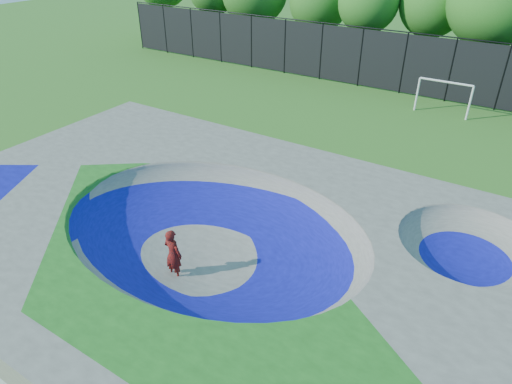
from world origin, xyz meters
TOP-DOWN VIEW (x-y plane):
  - ground at (0.00, 0.00)m, footprint 120.00×120.00m
  - skate_deck at (0.00, 0.00)m, footprint 22.00×14.00m
  - skater at (-0.46, -1.46)m, footprint 0.69×0.47m
  - skateboard at (-0.46, -1.46)m, footprint 0.79×0.24m
  - soccer_goal at (3.33, 18.32)m, footprint 3.15×0.12m
  - fence at (0.00, 21.00)m, footprint 48.09×0.09m
  - treeline at (0.30, 25.66)m, footprint 53.95×7.01m

SIDE VIEW (x-z plane):
  - ground at x=0.00m, z-range 0.00..0.00m
  - skateboard at x=-0.46m, z-range 0.00..0.05m
  - skate_deck at x=0.00m, z-range 0.00..1.50m
  - skater at x=-0.46m, z-range 0.00..1.83m
  - soccer_goal at x=3.33m, z-range 0.40..2.49m
  - fence at x=0.00m, z-range 0.08..4.12m
  - treeline at x=0.30m, z-range 0.83..9.55m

